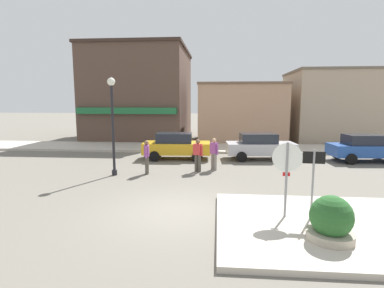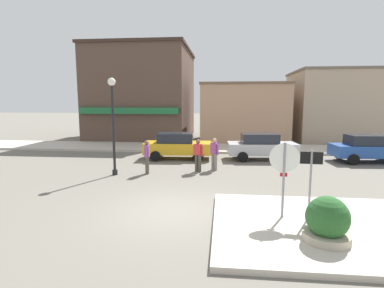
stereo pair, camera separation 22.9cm
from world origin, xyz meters
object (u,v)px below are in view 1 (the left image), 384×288
Objects in this scene: pedestrian_kerb_side at (198,154)px; planter at (331,223)px; stop_sign at (287,170)px; parked_car_nearest at (176,145)px; pedestrian_crossing_far at (147,156)px; lamp_post at (112,112)px; parked_car_third at (366,148)px; parked_car_second at (260,146)px; one_way_sign at (313,177)px; pedestrian_crossing_near at (214,153)px.

planter is at bearing -63.41° from pedestrian_kerb_side.
stop_sign is 1.88× the size of planter.
pedestrian_crossing_far is at bearing -102.30° from parked_car_nearest.
lamp_post is 1.11× the size of parked_car_third.
parked_car_second is (-0.19, 10.87, 0.25)m from planter.
one_way_sign is at bearing -41.37° from pedestrian_crossing_far.
stop_sign is at bearing -71.66° from pedestrian_crossing_near.
stop_sign is 10.25m from parked_car_nearest.
one_way_sign reaches higher than parked_car_third.
pedestrian_crossing_near is (-8.64, -2.91, 0.06)m from parked_car_third.
stop_sign reaches higher than pedestrian_crossing_far.
pedestrian_crossing_far is (-6.04, 6.66, 0.31)m from planter.
parked_car_nearest is 2.54× the size of pedestrian_crossing_near.
parked_car_nearest and parked_car_third have the same top height.
parked_car_nearest is at bearing 114.70° from pedestrian_kerb_side.
parked_car_second is at bearing 90.92° from one_way_sign.
one_way_sign is 9.11m from lamp_post.
one_way_sign is 1.71× the size of planter.
parked_car_second is 4.97m from pedestrian_kerb_side.
pedestrian_crossing_near is 1.00× the size of pedestrian_kerb_side.
planter is at bearing -69.69° from pedestrian_crossing_near.
one_way_sign is 1.30× the size of pedestrian_kerb_side.
lamp_post reaches higher than stop_sign.
parked_car_second is 2.55× the size of pedestrian_crossing_near.
pedestrian_kerb_side is at bearing -65.30° from parked_car_nearest.
parked_car_third is (5.76, 10.69, 0.25)m from planter.
planter is 8.30m from pedestrian_crossing_near.
parked_car_second and parked_car_third have the same top height.
lamp_post reaches higher than pedestrian_crossing_far.
lamp_post reaches higher than parked_car_second.
stop_sign reaches higher than parked_car_third.
pedestrian_kerb_side is (2.38, 0.64, 0.00)m from pedestrian_crossing_far.
parked_car_third is (5.94, -0.18, 0.00)m from parked_car_second.
pedestrian_crossing_far reaches higher than parked_car_nearest.
stop_sign is 8.48m from lamp_post.
stop_sign is at bearing -36.15° from lamp_post.
one_way_sign reaches higher than parked_car_second.
stop_sign is 1.43× the size of pedestrian_kerb_side.
one_way_sign is 0.51× the size of parked_car_third.
pedestrian_kerb_side is (-3.62, 5.93, -0.46)m from one_way_sign.
parked_car_third is 10.00m from pedestrian_kerb_side.
pedestrian_kerb_side is at bearing 15.09° from pedestrian_crossing_far.
one_way_sign is at bearing -121.88° from parked_car_third.
lamp_post is (-7.47, 4.94, 1.63)m from one_way_sign.
pedestrian_kerb_side is at bearing 116.08° from stop_sign.
parked_car_second is (7.32, 4.55, -2.15)m from lamp_post.
lamp_post is 1.11× the size of parked_car_nearest.
lamp_post reaches higher than one_way_sign.
parked_car_nearest is at bearing 129.04° from pedestrian_crossing_near.
pedestrian_kerb_side is at bearing 116.59° from planter.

